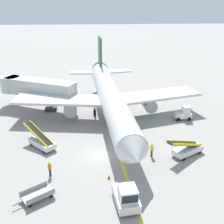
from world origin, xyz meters
name	(u,v)px	position (x,y,z in m)	size (l,w,h in m)	color
ground_plane	(100,155)	(0.00, 0.00, 0.00)	(300.00, 300.00, 0.00)	gray
taxi_line_yellow	(113,135)	(1.83, 5.00, 0.00)	(0.30, 80.00, 0.01)	yellow
airliner	(110,97)	(1.79, 10.60, 3.42)	(28.52, 35.34, 10.10)	silver
jet_bridge	(33,87)	(-10.34, 15.75, 3.54)	(12.75, 7.74, 4.85)	beige
pushback_tug	(126,196)	(2.11, -8.82, 0.99)	(2.34, 3.81, 2.20)	silver
baggage_tug_near_wing	(184,114)	(12.68, 9.57, 0.93)	(2.40, 1.33, 2.10)	silver
belt_loader_forward_hold	(41,142)	(-7.07, 2.34, 0.78)	(4.36, 4.48, 2.59)	silver
belt_loader_aft_hold	(187,149)	(10.08, -0.53, 0.78)	(4.95, 3.60, 2.59)	silver
baggage_cart_loaded	(37,195)	(-5.91, -7.39, 0.47)	(3.53, 2.90, 0.94)	#A5A5A8
ground_crew_marshaller	(152,150)	(5.91, -0.66, 0.91)	(0.36, 0.24, 1.70)	#26262D
ground_crew_wing_walker	(50,168)	(-5.23, -3.79, 0.91)	(0.36, 0.24, 1.70)	#26262D
safety_cone_nose_left	(96,129)	(-0.38, 6.69, 0.22)	(0.36, 0.36, 0.44)	orange
safety_cone_nose_right	(109,177)	(0.79, -4.69, 0.22)	(0.36, 0.36, 0.44)	orange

